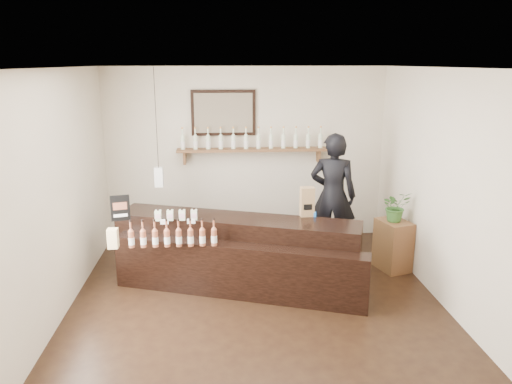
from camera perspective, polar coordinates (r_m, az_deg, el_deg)
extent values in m
plane|color=black|center=(6.21, 0.07, -12.79)|extent=(5.00, 5.00, 0.00)
plane|color=beige|center=(8.14, -1.20, 4.31)|extent=(4.50, 0.00, 4.50)
plane|color=beige|center=(3.36, 3.20, -11.18)|extent=(4.50, 0.00, 4.50)
plane|color=beige|center=(5.98, -21.97, -0.57)|extent=(0.00, 5.00, 5.00)
plane|color=beige|center=(6.27, 21.04, 0.19)|extent=(0.00, 5.00, 5.00)
plane|color=white|center=(5.51, 0.08, 14.02)|extent=(5.00, 5.00, 0.00)
cube|color=brown|center=(8.00, -0.43, 4.86)|extent=(2.40, 0.25, 0.04)
cube|color=brown|center=(8.05, -8.15, 3.91)|extent=(0.04, 0.20, 0.20)
cube|color=brown|center=(8.19, 7.14, 4.12)|extent=(0.04, 0.20, 0.20)
cube|color=black|center=(8.00, -3.74, 9.02)|extent=(1.02, 0.04, 0.72)
cube|color=#4C4131|center=(7.98, -3.74, 9.01)|extent=(0.92, 0.01, 0.62)
cube|color=white|center=(7.33, -11.03, 1.69)|extent=(0.12, 0.12, 0.28)
cylinder|color=black|center=(7.19, -11.36, 8.26)|extent=(0.01, 0.01, 1.41)
cylinder|color=#DDEEC8|center=(7.99, -8.38, 5.57)|extent=(0.07, 0.07, 0.20)
cone|color=#DDEEC8|center=(7.97, -8.41, 6.47)|extent=(0.07, 0.07, 0.05)
cylinder|color=#DDEEC8|center=(7.96, -8.42, 6.90)|extent=(0.02, 0.02, 0.07)
cylinder|color=#CF883D|center=(7.95, -8.44, 7.24)|extent=(0.03, 0.03, 0.02)
cylinder|color=white|center=(7.99, -8.37, 5.43)|extent=(0.07, 0.07, 0.09)
cylinder|color=#DDEEC8|center=(7.97, -6.94, 5.61)|extent=(0.07, 0.07, 0.20)
cone|color=#DDEEC8|center=(7.95, -6.96, 6.51)|extent=(0.07, 0.07, 0.05)
cylinder|color=#DDEEC8|center=(7.95, -6.98, 6.94)|extent=(0.02, 0.02, 0.07)
cylinder|color=#CF883D|center=(7.94, -6.99, 7.27)|extent=(0.03, 0.03, 0.02)
cylinder|color=white|center=(7.98, -6.93, 5.46)|extent=(0.07, 0.07, 0.09)
cylinder|color=#DDEEC8|center=(7.97, -5.49, 5.64)|extent=(0.07, 0.07, 0.20)
cone|color=#DDEEC8|center=(7.95, -5.51, 6.54)|extent=(0.07, 0.07, 0.05)
cylinder|color=#DDEEC8|center=(7.94, -5.52, 6.97)|extent=(0.02, 0.02, 0.07)
cylinder|color=#CF883D|center=(7.93, -5.53, 7.31)|extent=(0.03, 0.03, 0.02)
cylinder|color=white|center=(7.97, -5.49, 5.49)|extent=(0.07, 0.07, 0.09)
cylinder|color=#DDEEC8|center=(7.96, -4.05, 5.67)|extent=(0.07, 0.07, 0.20)
cone|color=#DDEEC8|center=(7.94, -4.06, 6.57)|extent=(0.07, 0.07, 0.05)
cylinder|color=#DDEEC8|center=(7.94, -4.07, 7.00)|extent=(0.02, 0.02, 0.07)
cylinder|color=#CF883D|center=(7.93, -4.08, 7.34)|extent=(0.03, 0.03, 0.02)
cylinder|color=white|center=(7.97, -4.04, 5.52)|extent=(0.07, 0.07, 0.09)
cylinder|color=#DDEEC8|center=(7.97, -2.60, 5.69)|extent=(0.07, 0.07, 0.20)
cone|color=#DDEEC8|center=(7.95, -2.61, 6.59)|extent=(0.07, 0.07, 0.05)
cylinder|color=#DDEEC8|center=(7.94, -2.62, 7.02)|extent=(0.02, 0.02, 0.07)
cylinder|color=#CF883D|center=(7.93, -2.62, 7.36)|extent=(0.03, 0.03, 0.02)
cylinder|color=white|center=(7.97, -2.60, 5.54)|extent=(0.07, 0.07, 0.09)
cylinder|color=#DDEEC8|center=(7.97, -1.16, 5.71)|extent=(0.07, 0.07, 0.20)
cone|color=#DDEEC8|center=(7.95, -1.16, 6.61)|extent=(0.07, 0.07, 0.05)
cylinder|color=#DDEEC8|center=(7.95, -1.16, 7.04)|extent=(0.02, 0.02, 0.07)
cylinder|color=#CF883D|center=(7.94, -1.17, 7.38)|extent=(0.03, 0.03, 0.02)
cylinder|color=white|center=(7.98, -1.16, 5.57)|extent=(0.07, 0.07, 0.09)
cylinder|color=#DDEEC8|center=(7.99, 0.28, 5.73)|extent=(0.07, 0.07, 0.20)
cone|color=#DDEEC8|center=(7.97, 0.29, 6.63)|extent=(0.07, 0.07, 0.05)
cylinder|color=#DDEEC8|center=(7.96, 0.29, 7.06)|extent=(0.02, 0.02, 0.07)
cylinder|color=#CF883D|center=(7.95, 0.29, 7.39)|extent=(0.03, 0.03, 0.02)
cylinder|color=white|center=(7.99, 0.28, 5.58)|extent=(0.07, 0.07, 0.09)
cylinder|color=#DDEEC8|center=(8.00, 1.72, 5.74)|extent=(0.07, 0.07, 0.20)
cone|color=#DDEEC8|center=(7.98, 1.73, 6.64)|extent=(0.07, 0.07, 0.05)
cylinder|color=#DDEEC8|center=(7.98, 1.73, 7.07)|extent=(0.02, 0.02, 0.07)
cylinder|color=#CF883D|center=(7.97, 1.73, 7.40)|extent=(0.03, 0.03, 0.02)
cylinder|color=white|center=(8.01, 1.72, 5.60)|extent=(0.07, 0.07, 0.09)
cylinder|color=#DDEEC8|center=(8.02, 3.15, 5.75)|extent=(0.07, 0.07, 0.20)
cone|color=#DDEEC8|center=(8.01, 3.16, 6.65)|extent=(0.07, 0.07, 0.05)
cylinder|color=#DDEEC8|center=(8.00, 3.17, 7.07)|extent=(0.02, 0.02, 0.07)
cylinder|color=#CF883D|center=(7.99, 3.17, 7.41)|extent=(0.03, 0.03, 0.02)
cylinder|color=white|center=(8.03, 3.15, 5.61)|extent=(0.07, 0.07, 0.09)
cylinder|color=#DDEEC8|center=(8.05, 4.57, 5.76)|extent=(0.07, 0.07, 0.20)
cone|color=#DDEEC8|center=(8.03, 4.59, 6.65)|extent=(0.07, 0.07, 0.05)
cylinder|color=#DDEEC8|center=(8.03, 4.59, 7.07)|extent=(0.02, 0.02, 0.07)
cylinder|color=#CF883D|center=(8.02, 4.60, 7.41)|extent=(0.03, 0.03, 0.02)
cylinder|color=white|center=(8.06, 4.56, 5.61)|extent=(0.07, 0.07, 0.09)
cylinder|color=#DDEEC8|center=(8.08, 5.98, 5.76)|extent=(0.07, 0.07, 0.20)
cone|color=#DDEEC8|center=(8.07, 6.00, 6.65)|extent=(0.07, 0.07, 0.05)
cylinder|color=#DDEEC8|center=(8.06, 6.01, 7.07)|extent=(0.02, 0.02, 0.07)
cylinder|color=#CF883D|center=(8.05, 6.02, 7.40)|extent=(0.03, 0.03, 0.02)
cylinder|color=white|center=(8.09, 5.97, 5.62)|extent=(0.07, 0.07, 0.09)
cylinder|color=#DDEEC8|center=(8.12, 7.37, 5.76)|extent=(0.07, 0.07, 0.20)
cone|color=#DDEEC8|center=(8.10, 7.40, 6.64)|extent=(0.07, 0.07, 0.05)
cylinder|color=#DDEEC8|center=(8.09, 7.42, 7.06)|extent=(0.02, 0.02, 0.07)
cylinder|color=#CF883D|center=(8.09, 7.43, 7.39)|extent=(0.03, 0.03, 0.02)
cylinder|color=white|center=(8.12, 7.37, 5.62)|extent=(0.07, 0.07, 0.09)
cube|color=black|center=(6.65, -2.24, -6.61)|extent=(3.24, 1.57, 0.90)
cube|color=black|center=(6.30, -2.10, -8.94)|extent=(3.15, 1.30, 0.68)
cube|color=white|center=(6.33, -10.42, -3.36)|extent=(0.10, 0.04, 0.05)
cube|color=white|center=(6.30, -7.41, -3.33)|extent=(0.10, 0.04, 0.05)
cube|color=#FEE29B|center=(6.29, -16.00, -5.63)|extent=(0.12, 0.12, 0.12)
cube|color=#FEE29B|center=(6.25, -16.08, -4.60)|extent=(0.12, 0.12, 0.12)
cube|color=#DDEEC8|center=(6.49, -11.12, -2.64)|extent=(0.08, 0.08, 0.13)
cube|color=beige|center=(6.45, -11.16, -2.76)|extent=(0.07, 0.00, 0.06)
cylinder|color=black|center=(6.46, -11.15, -1.99)|extent=(0.02, 0.02, 0.03)
cube|color=#DDEEC8|center=(6.47, -9.78, -2.63)|extent=(0.08, 0.08, 0.13)
cube|color=beige|center=(6.43, -9.82, -2.74)|extent=(0.07, 0.00, 0.06)
cylinder|color=black|center=(6.45, -9.81, -1.97)|extent=(0.02, 0.02, 0.03)
cube|color=#DDEEC8|center=(6.46, -8.44, -2.61)|extent=(0.08, 0.08, 0.13)
cube|color=beige|center=(6.41, -8.47, -2.72)|extent=(0.07, 0.00, 0.06)
cylinder|color=black|center=(6.43, -8.46, -1.96)|extent=(0.02, 0.02, 0.03)
cube|color=#DDEEC8|center=(6.44, -7.09, -2.59)|extent=(0.08, 0.08, 0.13)
cube|color=beige|center=(6.40, -7.11, -2.70)|extent=(0.07, 0.00, 0.06)
cylinder|color=black|center=(6.42, -7.11, -1.93)|extent=(0.02, 0.02, 0.03)
cylinder|color=#994F34|center=(6.23, -14.06, -5.27)|extent=(0.07, 0.07, 0.20)
cone|color=#994F34|center=(6.19, -14.13, -4.16)|extent=(0.07, 0.07, 0.05)
cylinder|color=#994F34|center=(6.17, -14.16, -3.64)|extent=(0.02, 0.02, 0.07)
cylinder|color=black|center=(6.16, -14.19, -3.22)|extent=(0.03, 0.03, 0.02)
cylinder|color=white|center=(6.24, -14.04, -5.45)|extent=(0.07, 0.07, 0.09)
cylinder|color=#994F34|center=(6.21, -12.76, -5.27)|extent=(0.07, 0.07, 0.20)
cone|color=#994F34|center=(6.16, -12.82, -4.16)|extent=(0.07, 0.07, 0.05)
cylinder|color=#994F34|center=(6.15, -12.85, -3.63)|extent=(0.02, 0.02, 0.07)
cylinder|color=black|center=(6.13, -12.88, -3.21)|extent=(0.03, 0.03, 0.02)
cylinder|color=white|center=(6.21, -12.75, -5.44)|extent=(0.07, 0.07, 0.09)
cylinder|color=#994F34|center=(6.19, -11.45, -5.26)|extent=(0.07, 0.07, 0.20)
cone|color=#994F34|center=(6.14, -11.51, -4.15)|extent=(0.07, 0.07, 0.05)
cylinder|color=#994F34|center=(6.12, -11.54, -3.62)|extent=(0.02, 0.02, 0.07)
cylinder|color=black|center=(6.11, -11.56, -3.20)|extent=(0.03, 0.03, 0.02)
cylinder|color=white|center=(6.19, -11.44, -5.44)|extent=(0.07, 0.07, 0.09)
cylinder|color=#994F34|center=(6.17, -10.13, -5.25)|extent=(0.07, 0.07, 0.20)
cone|color=#994F34|center=(6.13, -10.18, -4.13)|extent=(0.07, 0.07, 0.05)
cylinder|color=#994F34|center=(6.11, -10.21, -3.60)|extent=(0.02, 0.02, 0.07)
cylinder|color=black|center=(6.09, -10.23, -3.18)|extent=(0.03, 0.03, 0.02)
cylinder|color=white|center=(6.17, -10.12, -5.43)|extent=(0.07, 0.07, 0.09)
cylinder|color=#994F34|center=(6.15, -8.81, -5.24)|extent=(0.07, 0.07, 0.20)
cone|color=#994F34|center=(6.11, -8.85, -4.12)|extent=(0.07, 0.07, 0.05)
cylinder|color=#994F34|center=(6.09, -8.88, -3.59)|extent=(0.02, 0.02, 0.07)
cylinder|color=black|center=(6.08, -8.89, -3.17)|extent=(0.03, 0.03, 0.02)
cylinder|color=white|center=(6.16, -8.80, -5.42)|extent=(0.07, 0.07, 0.09)
cylinder|color=#994F34|center=(6.14, -7.48, -5.23)|extent=(0.07, 0.07, 0.20)
cone|color=#994F34|center=(6.10, -7.52, -4.10)|extent=(0.07, 0.07, 0.05)
cylinder|color=#994F34|center=(6.08, -7.54, -3.57)|extent=(0.02, 0.02, 0.07)
cylinder|color=black|center=(6.07, -7.55, -3.15)|extent=(0.03, 0.03, 0.02)
cylinder|color=white|center=(6.15, -7.47, -5.40)|extent=(0.07, 0.07, 0.09)
cylinder|color=#994F34|center=(6.14, -6.15, -5.21)|extent=(0.07, 0.07, 0.20)
cone|color=#994F34|center=(6.09, -6.18, -4.08)|extent=(0.07, 0.07, 0.05)
cylinder|color=#994F34|center=(6.08, -6.19, -3.55)|extent=(0.02, 0.02, 0.07)
cylinder|color=black|center=(6.06, -6.21, -3.13)|extent=(0.03, 0.03, 0.02)
cylinder|color=white|center=(6.14, -6.14, -5.39)|extent=(0.07, 0.07, 0.09)
cylinder|color=#994F34|center=(6.13, -4.81, -5.19)|extent=(0.07, 0.07, 0.20)
cone|color=#994F34|center=(6.09, -4.84, -4.06)|extent=(0.07, 0.07, 0.05)
cylinder|color=#994F34|center=(6.07, -4.85, -3.53)|extent=(0.02, 0.02, 0.07)
cylinder|color=black|center=(6.06, -4.86, -3.10)|extent=(0.03, 0.03, 0.02)
cylinder|color=white|center=(6.14, -4.81, -5.37)|extent=(0.07, 0.07, 0.09)
cube|color=black|center=(6.54, -15.25, -1.78)|extent=(0.24, 0.08, 0.33)
cube|color=brown|center=(6.53, -15.29, -1.57)|extent=(0.17, 0.05, 0.10)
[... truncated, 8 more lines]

